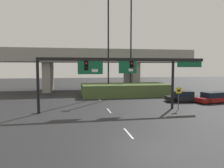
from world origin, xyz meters
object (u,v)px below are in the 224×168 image
(parked_sedan_near_right, at_px, (184,97))
(parked_sedan_mid_right, at_px, (213,98))
(speed_limit_sign, at_px, (179,95))
(signal_gantry, at_px, (120,67))
(highway_light_pole_near, at_px, (108,44))
(highway_light_pole_far, at_px, (131,38))

(parked_sedan_near_right, distance_m, parked_sedan_mid_right, 3.62)
(speed_limit_sign, bearing_deg, parked_sedan_mid_right, 28.41)
(signal_gantry, relative_size, speed_limit_sign, 7.24)
(parked_sedan_mid_right, bearing_deg, highway_light_pole_near, 133.50)
(signal_gantry, bearing_deg, parked_sedan_mid_right, 11.86)
(parked_sedan_mid_right, bearing_deg, parked_sedan_near_right, 145.60)
(highway_light_pole_far, distance_m, parked_sedan_near_right, 14.02)
(highway_light_pole_near, bearing_deg, parked_sedan_near_right, -40.79)
(highway_light_pole_near, xyz_separation_m, highway_light_pole_far, (4.31, 2.41, 1.22))
(signal_gantry, relative_size, highway_light_pole_near, 1.13)
(highway_light_pole_far, relative_size, parked_sedan_near_right, 3.64)
(signal_gantry, height_order, highway_light_pole_near, highway_light_pole_near)
(signal_gantry, xyz_separation_m, parked_sedan_mid_right, (12.80, 2.69, -3.90))
(highway_light_pole_near, distance_m, parked_sedan_mid_right, 16.90)
(signal_gantry, distance_m, highway_light_pole_far, 15.84)
(speed_limit_sign, bearing_deg, parked_sedan_near_right, 56.45)
(signal_gantry, height_order, parked_sedan_near_right, signal_gantry)
(speed_limit_sign, bearing_deg, highway_light_pole_near, 112.91)
(highway_light_pole_far, height_order, parked_sedan_mid_right, highway_light_pole_far)
(highway_light_pole_near, xyz_separation_m, parked_sedan_near_right, (8.79, -7.58, -7.54))
(highway_light_pole_near, xyz_separation_m, parked_sedan_mid_right, (12.07, -9.11, -7.55))
(highway_light_pole_far, bearing_deg, highway_light_pole_near, -150.82)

